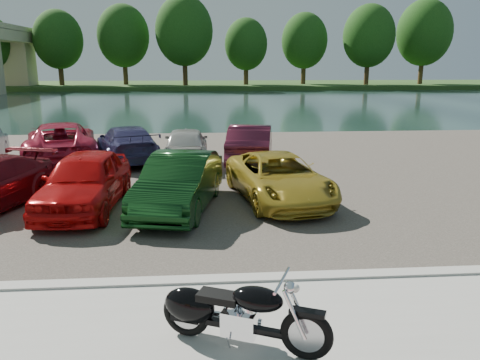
{
  "coord_description": "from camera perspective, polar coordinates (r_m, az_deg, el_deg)",
  "views": [
    {
      "loc": [
        -0.35,
        -5.42,
        3.74
      ],
      "look_at": [
        0.45,
        5.08,
        1.1
      ],
      "focal_mm": 35.0,
      "sensor_mm": 36.0,
      "label": 1
    }
  ],
  "objects": [
    {
      "name": "far_bank",
      "position": [
        77.5,
        -4.19,
        11.48
      ],
      "size": [
        120.0,
        24.0,
        0.6
      ],
      "primitive_type": "cube",
      "color": "#214117",
      "rests_on": "ground"
    },
    {
      "name": "car_5",
      "position": [
        12.09,
        -7.39,
        -0.31
      ],
      "size": [
        2.36,
        4.58,
        1.44
      ],
      "primitive_type": "imported",
      "rotation": [
        0.0,
        0.0,
        -0.2
      ],
      "color": "black",
      "rests_on": "parking_lot"
    },
    {
      "name": "parking_lot",
      "position": [
        16.84,
        -3.07,
        1.29
      ],
      "size": [
        60.0,
        18.0,
        0.04
      ],
      "primitive_type": "cube",
      "color": "#3C3730",
      "rests_on": "ground"
    },
    {
      "name": "far_trees",
      "position": [
        71.46,
        -0.61,
        17.07
      ],
      "size": [
        70.25,
        10.68,
        12.52
      ],
      "color": "#3E2B16",
      "rests_on": "far_bank"
    },
    {
      "name": "car_10",
      "position": [
        19.28,
        -20.96,
        4.38
      ],
      "size": [
        3.88,
        5.96,
        1.53
      ],
      "primitive_type": "imported",
      "rotation": [
        0.0,
        0.0,
        3.41
      ],
      "color": "#A71B34",
      "rests_on": "parking_lot"
    },
    {
      "name": "car_4",
      "position": [
        12.7,
        -18.39,
        -0.09
      ],
      "size": [
        1.96,
        4.47,
        1.5
      ],
      "primitive_type": "imported",
      "rotation": [
        0.0,
        0.0,
        -0.04
      ],
      "color": "#B90C0C",
      "rests_on": "parking_lot"
    },
    {
      "name": "motorcycle",
      "position": [
        6.38,
        -1.44,
        -15.78
      ],
      "size": [
        2.21,
        1.15,
        1.05
      ],
      "rotation": [
        0.0,
        0.0,
        -0.4
      ],
      "color": "black",
      "rests_on": "promenade"
    },
    {
      "name": "kerb",
      "position": [
        8.28,
        -1.55,
        -12.22
      ],
      "size": [
        60.0,
        0.3,
        0.14
      ],
      "primitive_type": "cube",
      "color": "#A8A79E",
      "rests_on": "ground"
    },
    {
      "name": "car_11",
      "position": [
        18.66,
        -13.6,
        4.37
      ],
      "size": [
        3.28,
        5.07,
        1.37
      ],
      "primitive_type": "imported",
      "rotation": [
        0.0,
        0.0,
        3.46
      ],
      "color": "navy",
      "rests_on": "parking_lot"
    },
    {
      "name": "car_12",
      "position": [
        17.93,
        -6.59,
        4.31
      ],
      "size": [
        1.63,
        4.05,
        1.38
      ],
      "primitive_type": "imported",
      "rotation": [
        0.0,
        0.0,
        3.14
      ],
      "color": "#A7A8A3",
      "rests_on": "parking_lot"
    },
    {
      "name": "car_6",
      "position": [
        12.89,
        4.75,
        0.28
      ],
      "size": [
        2.88,
        4.89,
        1.28
      ],
      "primitive_type": "imported",
      "rotation": [
        0.0,
        0.0,
        0.17
      ],
      "color": "#A88E26",
      "rests_on": "parking_lot"
    },
    {
      "name": "river",
      "position": [
        45.57,
        -3.96,
        9.33
      ],
      "size": [
        120.0,
        40.0,
        0.0
      ],
      "primitive_type": "cube",
      "color": "#1C322F",
      "rests_on": "ground"
    },
    {
      "name": "ground",
      "position": [
        6.59,
        -0.61,
        -20.48
      ],
      "size": [
        200.0,
        200.0,
        0.0
      ],
      "primitive_type": "plane",
      "color": "#595447",
      "rests_on": "ground"
    },
    {
      "name": "car_13",
      "position": [
        17.84,
        1.31,
        4.48
      ],
      "size": [
        2.23,
        4.62,
        1.46
      ],
      "primitive_type": "imported",
      "rotation": [
        0.0,
        0.0,
        2.98
      ],
      "color": "#4C1425",
      "rests_on": "parking_lot"
    }
  ]
}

